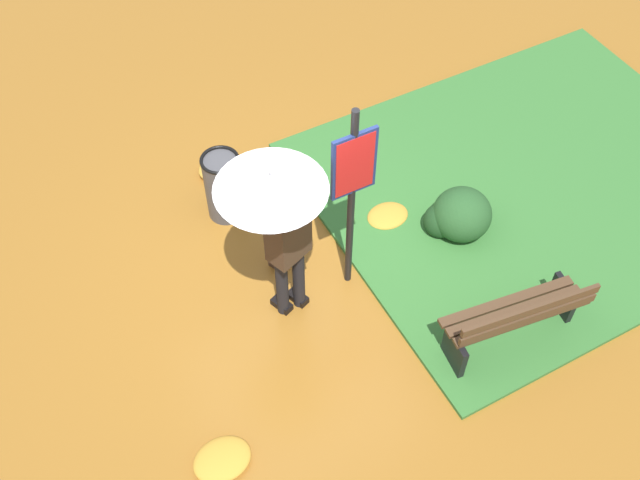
% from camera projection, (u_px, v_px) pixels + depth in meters
% --- Properties ---
extents(ground_plane, '(18.00, 18.00, 0.00)m').
position_uv_depth(ground_plane, '(295.00, 280.00, 7.89)').
color(ground_plane, '#9E6623').
extents(grass_verge, '(4.80, 4.00, 0.05)m').
position_uv_depth(grass_verge, '(534.00, 184.00, 8.70)').
color(grass_verge, '#387533').
rests_on(grass_verge, ground_plane).
extents(person_with_umbrella, '(0.96, 0.96, 2.04)m').
position_uv_depth(person_with_umbrella, '(279.00, 208.00, 6.45)').
color(person_with_umbrella, black).
rests_on(person_with_umbrella, ground_plane).
extents(info_sign_post, '(0.44, 0.07, 2.30)m').
position_uv_depth(info_sign_post, '(353.00, 184.00, 6.77)').
color(info_sign_post, black).
rests_on(info_sign_post, ground_plane).
extents(handbag, '(0.33, 0.25, 0.37)m').
position_uv_depth(handbag, '(282.00, 252.00, 7.96)').
color(handbag, '#4C3323').
rests_on(handbag, ground_plane).
extents(park_bench, '(1.40, 0.54, 0.75)m').
position_uv_depth(park_bench, '(516.00, 318.00, 7.12)').
color(park_bench, black).
rests_on(park_bench, ground_plane).
extents(trash_bin, '(0.42, 0.42, 0.83)m').
position_uv_depth(trash_bin, '(223.00, 186.00, 8.15)').
color(trash_bin, '#4C4C51').
rests_on(trash_bin, ground_plane).
extents(shrub_cluster, '(0.69, 0.63, 0.57)m').
position_uv_depth(shrub_cluster, '(458.00, 216.00, 8.09)').
color(shrub_cluster, '#285628').
rests_on(shrub_cluster, ground_plane).
extents(leaf_pile_near_person, '(0.52, 0.42, 0.11)m').
position_uv_depth(leaf_pile_near_person, '(222.00, 460.00, 6.62)').
color(leaf_pile_near_person, gold).
rests_on(leaf_pile_near_person, ground_plane).
extents(leaf_pile_by_bench, '(0.55, 0.44, 0.12)m').
position_uv_depth(leaf_pile_by_bench, '(222.00, 167.00, 8.82)').
color(leaf_pile_by_bench, gold).
rests_on(leaf_pile_by_bench, ground_plane).
extents(leaf_pile_far_path, '(0.47, 0.38, 0.10)m').
position_uv_depth(leaf_pile_far_path, '(388.00, 216.00, 8.37)').
color(leaf_pile_far_path, gold).
rests_on(leaf_pile_far_path, ground_plane).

